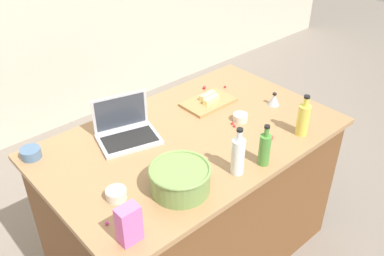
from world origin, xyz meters
name	(u,v)px	position (x,y,z in m)	size (l,w,h in m)	color
ground_plane	(192,249)	(0.00, 0.00, 0.00)	(12.00, 12.00, 0.00)	slate
island_counter	(192,198)	(0.00, 0.00, 0.45)	(1.61, 0.98, 0.90)	brown
laptop	(126,130)	(-0.27, 0.22, 0.95)	(0.36, 0.30, 0.22)	#B7B7BC
mixing_bowl_large	(180,178)	(-0.32, -0.28, 0.96)	(0.28, 0.28, 0.12)	#72934C
bottle_olive	(265,149)	(0.10, -0.41, 0.99)	(0.06, 0.06, 0.22)	#4C8C38
bottle_oil	(303,119)	(0.45, -0.37, 0.99)	(0.07, 0.07, 0.23)	#DBC64C
bottle_vinegar	(238,155)	(-0.04, -0.37, 1.00)	(0.06, 0.06, 0.25)	white
cutting_board	(208,102)	(0.30, 0.19, 0.91)	(0.31, 0.19, 0.02)	#AD7F4C
butter_stick_left	(211,100)	(0.30, 0.17, 0.94)	(0.11, 0.04, 0.04)	#F4E58C
butter_stick_right	(208,96)	(0.32, 0.21, 0.94)	(0.11, 0.04, 0.04)	#F4E58C
ramekin_small	(116,194)	(-0.57, -0.14, 0.92)	(0.09, 0.09, 0.05)	beige
ramekin_medium	(240,117)	(0.30, -0.07, 0.92)	(0.08, 0.08, 0.04)	beige
ramekin_wide	(31,153)	(-0.72, 0.39, 0.93)	(0.10, 0.10, 0.05)	slate
kitchen_timer	(274,99)	(0.59, -0.08, 0.94)	(0.07, 0.07, 0.08)	#B2B2B7
candy_bag	(129,224)	(-0.66, -0.38, 0.99)	(0.09, 0.06, 0.17)	pink
candy_0	(225,87)	(0.52, 0.27, 0.91)	(0.02, 0.02, 0.02)	red
candy_1	(233,123)	(0.24, -0.07, 0.91)	(0.02, 0.02, 0.02)	red
candy_2	(271,137)	(0.29, -0.30, 0.91)	(0.02, 0.02, 0.02)	red
candy_3	(107,223)	(-0.68, -0.25, 0.91)	(0.01, 0.01, 0.01)	#CC3399
candy_4	(204,88)	(0.41, 0.34, 0.91)	(0.02, 0.02, 0.02)	red
candy_5	(234,126)	(0.23, -0.09, 0.91)	(0.01, 0.01, 0.01)	red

